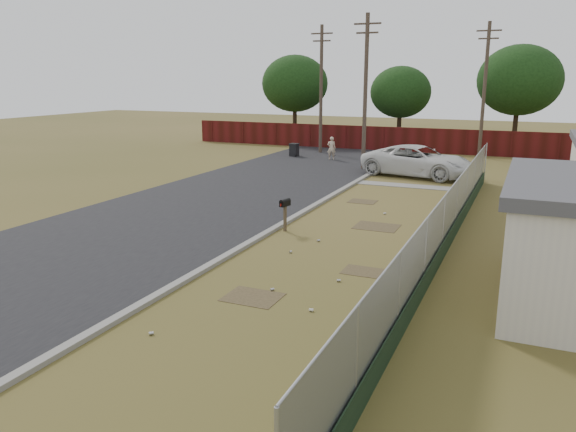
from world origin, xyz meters
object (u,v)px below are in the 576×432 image
at_px(fire_hydrant, 330,394).
at_px(mailbox, 285,206).
at_px(pickup_truck, 418,161).
at_px(trash_bin, 294,150).
at_px(pedestrian, 331,148).

height_order(fire_hydrant, mailbox, mailbox).
height_order(fire_hydrant, pickup_truck, pickup_truck).
relative_size(mailbox, trash_bin, 1.31).
relative_size(fire_hydrant, mailbox, 0.73).
xyz_separation_m(fire_hydrant, mailbox, (-5.30, 10.18, 0.54)).
distance_m(fire_hydrant, pedestrian, 29.61).
relative_size(mailbox, pedestrian, 0.77).
xyz_separation_m(mailbox, pickup_truck, (2.16, 13.59, -0.08)).
height_order(mailbox, pickup_truck, pickup_truck).
bearing_deg(mailbox, trash_bin, 112.00).
xyz_separation_m(fire_hydrant, pedestrian, (-9.74, 27.96, 0.37)).
bearing_deg(fire_hydrant, mailbox, 117.49).
distance_m(mailbox, trash_bin, 19.70).
bearing_deg(pedestrian, trash_bin, -29.22).
bearing_deg(fire_hydrant, pickup_truck, 97.52).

